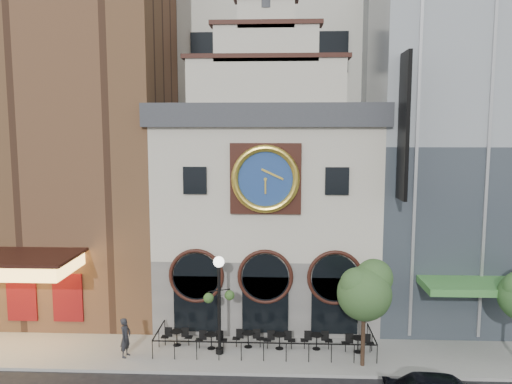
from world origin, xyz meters
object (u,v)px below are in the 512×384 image
at_px(bistro_3, 279,340).
at_px(pedestrian, 125,337).
at_px(bistro_1, 211,340).
at_px(bistro_4, 316,340).
at_px(bistro_0, 177,337).
at_px(bistro_5, 358,343).
at_px(lamppost, 219,294).
at_px(tree_left, 365,289).
at_px(bistro_2, 248,338).

height_order(bistro_3, pedestrian, pedestrian).
relative_size(bistro_1, bistro_4, 1.00).
distance_m(bistro_0, bistro_5, 9.04).
bearing_deg(pedestrian, bistro_5, -73.14).
height_order(bistro_5, lamppost, lamppost).
height_order(pedestrian, tree_left, tree_left).
height_order(bistro_4, bistro_5, same).
distance_m(bistro_5, lamppost, 7.24).
xyz_separation_m(bistro_1, bistro_4, (5.24, 0.18, 0.00)).
relative_size(bistro_0, bistro_2, 1.00).
distance_m(bistro_4, lamppost, 5.44).
bearing_deg(bistro_3, bistro_5, -3.26).
xyz_separation_m(bistro_4, pedestrian, (-9.24, -1.22, 0.49)).
relative_size(bistro_4, pedestrian, 0.83).
bearing_deg(bistro_2, bistro_1, -171.99).
bearing_deg(lamppost, pedestrian, 162.50).
bearing_deg(pedestrian, bistro_0, -46.71).
bearing_deg(bistro_3, tree_left, -21.83).
bearing_deg(bistro_1, bistro_3, 2.27).
height_order(bistro_2, bistro_4, same).
xyz_separation_m(bistro_5, tree_left, (0.04, -1.34, 3.18)).
bearing_deg(tree_left, bistro_5, 91.81).
bearing_deg(bistro_0, lamppost, -19.55).
bearing_deg(bistro_2, bistro_5, -3.62).
distance_m(bistro_1, bistro_5, 7.24).
bearing_deg(bistro_1, pedestrian, -165.37).
height_order(bistro_2, bistro_5, same).
xyz_separation_m(bistro_3, bistro_4, (1.84, 0.04, 0.00)).
height_order(bistro_3, lamppost, lamppost).
xyz_separation_m(bistro_3, pedestrian, (-7.39, -1.18, 0.49)).
bearing_deg(bistro_2, bistro_4, -1.33).
xyz_separation_m(bistro_3, lamppost, (-2.92, -0.64, 2.54)).
xyz_separation_m(bistro_0, bistro_5, (9.04, -0.38, 0.00)).
xyz_separation_m(pedestrian, tree_left, (11.29, -0.38, 2.69)).
height_order(bistro_2, tree_left, tree_left).
height_order(bistro_0, bistro_4, same).
height_order(bistro_3, bistro_4, same).
relative_size(bistro_3, bistro_5, 1.00).
height_order(bistro_1, bistro_4, same).
height_order(bistro_4, lamppost, lamppost).
bearing_deg(tree_left, bistro_4, 141.98).
height_order(bistro_1, lamppost, lamppost).
xyz_separation_m(bistro_2, bistro_5, (5.42, -0.34, 0.00)).
xyz_separation_m(bistro_0, bistro_2, (3.62, -0.04, 0.00)).
bearing_deg(bistro_4, tree_left, -38.02).
bearing_deg(bistro_0, bistro_1, -9.44).
relative_size(bistro_5, pedestrian, 0.83).
relative_size(bistro_2, lamppost, 0.33).
relative_size(bistro_4, lamppost, 0.33).
distance_m(bistro_2, bistro_5, 5.43).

